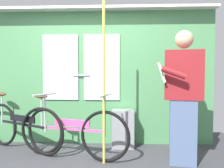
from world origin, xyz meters
TOP-DOWN VIEW (x-y plane):
  - train_door_wall at (-0.01, 1.12)m, footprint 4.03×0.28m
  - bicycle_near_door at (-1.06, 0.69)m, footprint 1.52×0.82m
  - bicycle_leaning_behind at (-0.22, 0.39)m, footprint 1.65×0.58m
  - passenger_reading_newspaper at (1.28, 0.23)m, footprint 0.61×0.55m
  - trash_bin_by_wall at (0.51, 0.91)m, footprint 0.35×0.28m
  - handrail_pole at (0.26, 0.22)m, footprint 0.04×0.04m

SIDE VIEW (x-z plane):
  - trash_bin_by_wall at x=0.51m, z-range 0.00..0.61m
  - bicycle_near_door at x=-1.06m, z-range -0.08..0.83m
  - bicycle_leaning_behind at x=-0.22m, z-range -0.08..0.83m
  - passenger_reading_newspaper at x=1.28m, z-range 0.05..1.80m
  - handrail_pole at x=0.26m, z-range 0.00..2.24m
  - train_door_wall at x=-0.01m, z-range 0.05..2.33m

